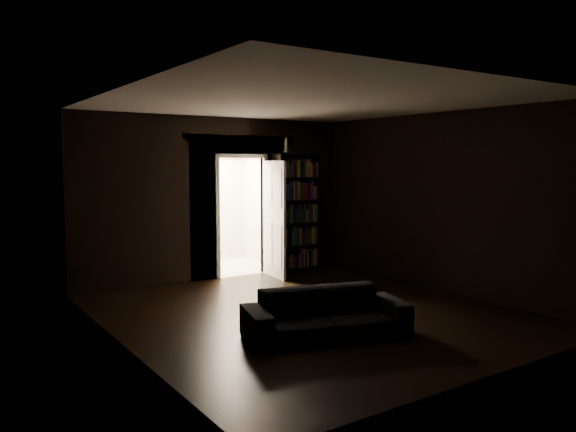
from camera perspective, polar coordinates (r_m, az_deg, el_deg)
name	(u,v)px	position (r m, az deg, el deg)	size (l,w,h in m)	color
ground	(310,313)	(7.65, 2.26, -9.85)	(5.50, 5.50, 0.00)	black
room_walls	(267,185)	(8.27, -2.14, 3.12)	(5.02, 5.61, 2.84)	black
kitchen_alcove	(213,204)	(10.99, -7.58, 1.18)	(2.20, 1.80, 2.60)	#B2AC9B
sofa	(326,306)	(6.58, 3.89, -9.12)	(1.89, 0.82, 0.73)	black
bookshelf	(296,212)	(10.44, 0.84, 0.40)	(0.90, 0.32, 2.20)	black
refrigerator	(185,225)	(10.94, -10.45, -0.91)	(0.74, 0.68, 1.65)	white
door	(274,219)	(9.85, -1.38, -0.35)	(0.85, 0.05, 2.05)	white
figurine	(286,145)	(10.26, -0.19, 7.22)	(0.09, 0.09, 0.27)	white
bottles	(183,174)	(10.82, -10.65, 4.17)	(0.72, 0.09, 0.29)	black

